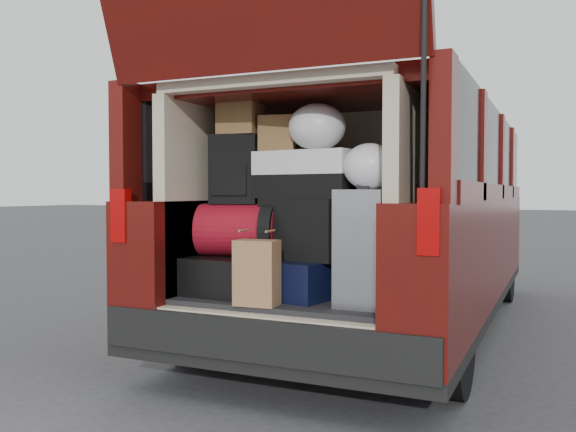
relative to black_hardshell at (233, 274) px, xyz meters
name	(u,v)px	position (x,y,z in m)	size (l,w,h in m)	color
ground	(285,398)	(0.40, -0.12, -0.66)	(80.00, 80.00, 0.00)	#323235
minivan	(377,221)	(0.40, 1.74, 0.25)	(1.90, 5.35, 2.77)	black
load_floor	(304,339)	(0.40, 0.15, -0.39)	(1.24, 1.05, 0.55)	black
black_hardshell	(233,274)	(0.00, 0.00, 0.00)	(0.40, 0.55, 0.22)	black
navy_hardshell	(302,278)	(0.44, 0.03, 0.00)	(0.41, 0.50, 0.22)	black
silver_roller	(367,247)	(0.85, -0.05, 0.20)	(0.26, 0.41, 0.61)	silver
kraft_bag	(257,273)	(0.32, -0.31, 0.06)	(0.22, 0.14, 0.35)	olive
red_duffel	(239,230)	(0.04, 0.00, 0.27)	(0.47, 0.31, 0.31)	maroon
black_soft_case	(306,229)	(0.45, 0.06, 0.28)	(0.49, 0.29, 0.35)	black
backpack	(236,170)	(0.00, 0.04, 0.63)	(0.29, 0.18, 0.41)	black
twotone_duffel	(308,175)	(0.45, 0.09, 0.59)	(0.61, 0.31, 0.27)	white
grocery_sack_lower	(240,117)	(0.03, 0.05, 0.94)	(0.24, 0.19, 0.22)	brown
grocery_sack_upper	(279,134)	(0.25, 0.10, 0.83)	(0.21, 0.17, 0.21)	brown
plastic_bag_center	(317,127)	(0.52, 0.04, 0.86)	(0.33, 0.31, 0.26)	white
plastic_bag_right	(370,166)	(0.87, -0.07, 0.63)	(0.28, 0.26, 0.24)	white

